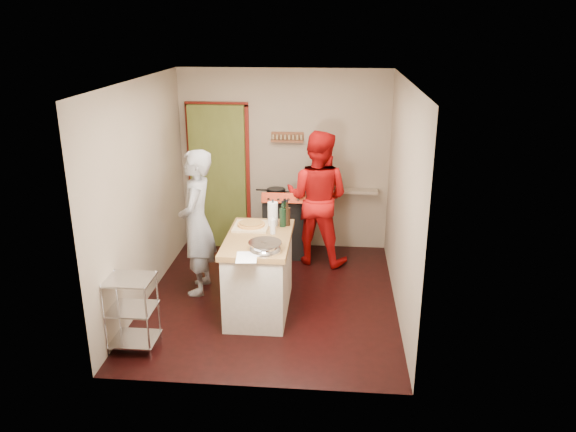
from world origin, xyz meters
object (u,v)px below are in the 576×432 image
object	(u,v)px
wire_shelving	(132,310)
person_red	(317,198)
island	(259,272)
stove	(285,224)
person_stripe	(197,223)

from	to	relation	value
wire_shelving	person_red	distance (m)	3.03
island	person_red	size ratio (longest dim) A/B	0.74
person_red	island	bearing A→B (deg)	83.65
stove	person_red	world-z (taller)	person_red
person_red	person_stripe	bearing A→B (deg)	52.10
island	wire_shelving	bearing A→B (deg)	-142.32
island	person_red	bearing A→B (deg)	67.93
stove	person_stripe	bearing A→B (deg)	-127.16
wire_shelving	person_stripe	size ratio (longest dim) A/B	0.45
wire_shelving	person_stripe	distance (m)	1.48
wire_shelving	person_stripe	bearing A→B (deg)	74.86
person_stripe	person_red	size ratio (longest dim) A/B	0.97
wire_shelving	island	xyz separation A→B (m)	(1.18, 0.91, 0.05)
wire_shelving	island	size ratio (longest dim) A/B	0.59
person_stripe	stove	bearing A→B (deg)	140.99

